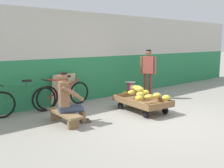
% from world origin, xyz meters
% --- Properties ---
extents(ground_plane, '(80.00, 80.00, 0.00)m').
position_xyz_m(ground_plane, '(0.00, 0.00, 0.00)').
color(ground_plane, gray).
extents(back_wall, '(16.00, 0.30, 2.62)m').
position_xyz_m(back_wall, '(0.00, 3.01, 1.31)').
color(back_wall, '#287F4C').
rests_on(back_wall, ground).
extents(banana_cart, '(1.00, 1.52, 0.36)m').
position_xyz_m(banana_cart, '(0.29, 0.90, 0.24)').
color(banana_cart, brown).
rests_on(banana_cart, ground).
extents(banana_pile, '(0.93, 1.20, 0.26)m').
position_xyz_m(banana_pile, '(0.38, 0.92, 0.46)').
color(banana_pile, yellow).
rests_on(banana_pile, banana_cart).
extents(low_bench, '(0.34, 1.11, 0.27)m').
position_xyz_m(low_bench, '(-1.75, 1.26, 0.20)').
color(low_bench, olive).
rests_on(low_bench, ground).
extents(vendor_seated, '(0.73, 0.60, 1.14)m').
position_xyz_m(vendor_seated, '(-1.67, 1.23, 0.57)').
color(vendor_seated, brown).
rests_on(vendor_seated, ground).
extents(plastic_crate, '(0.36, 0.28, 0.30)m').
position_xyz_m(plastic_crate, '(0.84, 1.89, 0.15)').
color(plastic_crate, gold).
rests_on(plastic_crate, ground).
extents(weighing_scale, '(0.30, 0.30, 0.29)m').
position_xyz_m(weighing_scale, '(0.84, 1.89, 0.45)').
color(weighing_scale, '#28282D').
rests_on(weighing_scale, plastic_crate).
extents(bicycle_near_left, '(1.66, 0.48, 0.86)m').
position_xyz_m(bicycle_near_left, '(-2.13, 2.53, 0.35)').
color(bicycle_near_left, black).
rests_on(bicycle_near_left, ground).
extents(bicycle_far_left, '(1.66, 0.48, 0.86)m').
position_xyz_m(bicycle_far_left, '(-0.99, 2.60, 0.35)').
color(bicycle_far_left, black).
rests_on(bicycle_far_left, ground).
extents(sign_board, '(0.70, 0.19, 0.89)m').
position_xyz_m(sign_board, '(-0.90, 2.79, 0.44)').
color(sign_board, '#C6B289').
rests_on(sign_board, ground).
extents(customer_adult, '(0.35, 0.42, 1.53)m').
position_xyz_m(customer_adult, '(1.54, 1.83, 0.95)').
color(customer_adult, brown).
rests_on(customer_adult, ground).
extents(shopping_bag, '(0.18, 0.12, 0.24)m').
position_xyz_m(shopping_bag, '(0.77, 1.37, 0.12)').
color(shopping_bag, '#3370B7').
rests_on(shopping_bag, ground).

